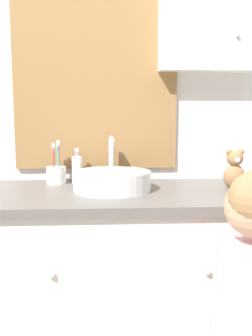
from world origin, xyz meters
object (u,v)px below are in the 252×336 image
at_px(sink_basin, 112,180).
at_px(soap_dispenser, 77,169).
at_px(teddy_bear, 234,170).
at_px(toothbrush_holder, 56,173).
at_px(child_figure, 252,292).

relative_size(sink_basin, soap_dispenser, 2.31).
bearing_deg(teddy_bear, toothbrush_holder, 168.41).
bearing_deg(sink_basin, child_figure, -49.46).
relative_size(toothbrush_holder, soap_dispenser, 1.23).
xyz_separation_m(toothbrush_holder, child_figure, (0.65, -0.63, -0.26)).
xyz_separation_m(child_figure, teddy_bear, (0.10, 0.48, 0.29)).
xyz_separation_m(toothbrush_holder, teddy_bear, (0.75, -0.15, 0.03)).
relative_size(toothbrush_holder, child_figure, 0.20).
bearing_deg(teddy_bear, sink_basin, -178.91).
bearing_deg(child_figure, teddy_bear, 78.05).
xyz_separation_m(sink_basin, toothbrush_holder, (-0.25, 0.16, 0.00)).
bearing_deg(child_figure, sink_basin, 130.54).
bearing_deg(child_figure, soap_dispenser, 130.76).
bearing_deg(toothbrush_holder, teddy_bear, -11.59).
xyz_separation_m(toothbrush_holder, soap_dispenser, (0.09, 0.01, 0.02)).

